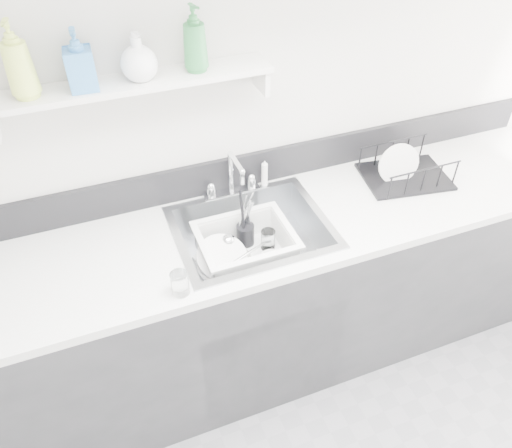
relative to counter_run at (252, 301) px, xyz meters
name	(u,v)px	position (x,y,z in m)	size (l,w,h in m)	color
room_shell	(391,184)	(0.00, -0.80, 1.22)	(3.50, 3.00, 2.60)	silver
counter_run	(252,301)	(0.00, 0.00, 0.00)	(3.20, 0.62, 0.92)	#29292C
backsplash	(228,174)	(0.00, 0.30, 0.54)	(3.20, 0.02, 0.16)	black
sink	(252,244)	(0.00, 0.00, 0.37)	(0.64, 0.52, 0.20)	silver
faucet	(232,184)	(0.00, 0.25, 0.52)	(0.26, 0.18, 0.23)	silver
side_sprayer	(265,173)	(0.16, 0.25, 0.53)	(0.03, 0.03, 0.14)	white
wall_shelf	(135,85)	(-0.35, 0.23, 1.05)	(1.00, 0.16, 0.12)	silver
wash_tub	(246,248)	(-0.03, -0.01, 0.37)	(0.40, 0.32, 0.15)	white
plate_stack	(224,261)	(-0.13, -0.02, 0.33)	(0.26, 0.25, 0.10)	white
utensil_cup	(245,233)	(0.00, 0.08, 0.37)	(0.08, 0.08, 0.26)	black
ladle	(241,253)	(-0.05, -0.01, 0.35)	(0.29, 0.10, 0.08)	silver
tumbler_in_tub	(268,239)	(0.08, 0.02, 0.35)	(0.06, 0.06, 0.09)	white
tumbler_counter	(180,283)	(-0.36, -0.24, 0.51)	(0.07, 0.07, 0.09)	white
dish_rack	(407,165)	(0.80, 0.08, 0.53)	(0.39, 0.29, 0.14)	black
bowl_small	(272,260)	(0.06, -0.08, 0.32)	(0.10, 0.10, 0.03)	white
soap_bottle_a	(17,60)	(-0.70, 0.22, 1.20)	(0.10, 0.10, 0.25)	#D1EA5F
soap_bottle_b	(79,60)	(-0.52, 0.22, 1.17)	(0.09, 0.09, 0.20)	#3A7EBF
soap_bottle_c	(138,56)	(-0.32, 0.22, 1.15)	(0.13, 0.13, 0.16)	white
soap_bottle_d	(195,39)	(-0.12, 0.23, 1.19)	(0.09, 0.09, 0.23)	#2A783B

